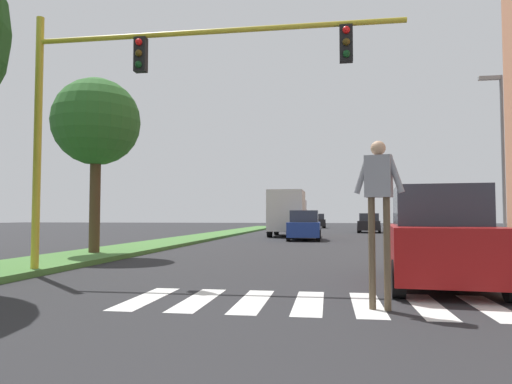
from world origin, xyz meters
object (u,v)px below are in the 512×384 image
object	(u,v)px
tree_mid	(96,123)
suv_crossing	(438,238)
pedestrian_performer	(379,196)
sedan_distant	(369,224)
street_lamp_right	(500,143)
traffic_light_gantry	(138,87)
sedan_midblock	(305,226)
sedan_far_horizon	(317,221)
truck_box_delivery	(288,213)

from	to	relation	value
tree_mid	suv_crossing	size ratio (longest dim) A/B	1.25
pedestrian_performer	sedan_distant	world-z (taller)	pedestrian_performer
suv_crossing	sedan_distant	xyz separation A→B (m)	(1.22, 31.42, -0.17)
street_lamp_right	suv_crossing	world-z (taller)	street_lamp_right
traffic_light_gantry	street_lamp_right	distance (m)	16.86
street_lamp_right	pedestrian_performer	distance (m)	16.77
sedan_midblock	suv_crossing	bearing A→B (deg)	-78.40
traffic_light_gantry	sedan_midblock	size ratio (longest dim) A/B	2.00
sedan_distant	sedan_midblock	bearing A→B (deg)	-109.08
sedan_midblock	sedan_far_horizon	distance (m)	29.28
truck_box_delivery	tree_mid	bearing A→B (deg)	-105.89
street_lamp_right	sedan_midblock	world-z (taller)	street_lamp_right
street_lamp_right	truck_box_delivery	xyz separation A→B (m)	(-10.34, 10.74, -2.96)
traffic_light_gantry	truck_box_delivery	size ratio (longest dim) A/B	1.38
sedan_midblock	tree_mid	bearing A→B (deg)	-117.48
sedan_midblock	sedan_far_horizon	xyz separation A→B (m)	(0.04, 29.28, -0.01)
sedan_far_horizon	truck_box_delivery	xyz separation A→B (m)	(-1.45, -23.93, 0.85)
tree_mid	truck_box_delivery	world-z (taller)	tree_mid
tree_mid	sedan_midblock	xyz separation A→B (m)	(6.49, 12.48, -3.79)
traffic_light_gantry	pedestrian_performer	distance (m)	6.49
sedan_midblock	truck_box_delivery	size ratio (longest dim) A/B	0.69
suv_crossing	sedan_far_horizon	world-z (taller)	suv_crossing
traffic_light_gantry	pedestrian_performer	xyz separation A→B (m)	(5.05, -3.06, -2.69)
tree_mid	street_lamp_right	distance (m)	16.98
street_lamp_right	sedan_midblock	bearing A→B (deg)	148.89
pedestrian_performer	sedan_far_horizon	world-z (taller)	pedestrian_performer
traffic_light_gantry	street_lamp_right	bearing A→B (deg)	45.30
sedan_midblock	truck_box_delivery	bearing A→B (deg)	104.78
street_lamp_right	pedestrian_performer	bearing A→B (deg)	-114.35
sedan_midblock	sedan_distant	size ratio (longest dim) A/B	0.98
traffic_light_gantry	suv_crossing	world-z (taller)	traffic_light_gantry
street_lamp_right	suv_crossing	size ratio (longest dim) A/B	1.57
pedestrian_performer	sedan_distant	distance (m)	34.47
sedan_far_horizon	truck_box_delivery	world-z (taller)	truck_box_delivery
sedan_midblock	truck_box_delivery	xyz separation A→B (m)	(-1.41, 5.36, 0.84)
traffic_light_gantry	sedan_far_horizon	distance (m)	46.88
street_lamp_right	truck_box_delivery	distance (m)	15.20
sedan_distant	tree_mid	bearing A→B (deg)	-113.18
suv_crossing	sedan_midblock	xyz separation A→B (m)	(-3.59, 17.50, -0.14)
suv_crossing	traffic_light_gantry	bearing A→B (deg)	178.88
suv_crossing	tree_mid	bearing A→B (deg)	153.56
tree_mid	sedan_midblock	world-z (taller)	tree_mid
tree_mid	street_lamp_right	xyz separation A→B (m)	(15.42, 7.10, 0.02)
pedestrian_performer	sedan_midblock	xyz separation A→B (m)	(-2.12, 20.43, -0.87)
sedan_distant	truck_box_delivery	xyz separation A→B (m)	(-6.23, -8.56, 0.87)
traffic_light_gantry	suv_crossing	bearing A→B (deg)	-1.12
sedan_distant	truck_box_delivery	size ratio (longest dim) A/B	0.71
suv_crossing	pedestrian_performer	bearing A→B (deg)	-116.65
tree_mid	street_lamp_right	size ratio (longest dim) A/B	0.80
traffic_light_gantry	pedestrian_performer	size ratio (longest dim) A/B	3.45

